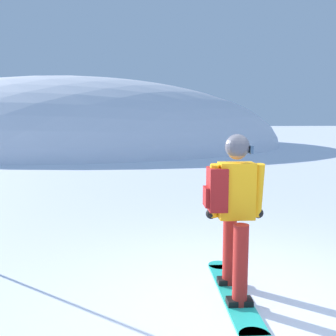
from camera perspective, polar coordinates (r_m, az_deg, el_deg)
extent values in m
plane|color=white|center=(3.85, 13.40, -21.47)|extent=(300.00, 300.00, 0.00)
ellipsoid|color=white|center=(31.05, -13.73, 3.61)|extent=(32.55, 29.30, 10.55)
cube|color=#23B7A3|center=(4.17, 10.23, -18.84)|extent=(0.56, 1.58, 0.02)
cylinder|color=#23B7A3|center=(4.86, 8.02, -14.88)|extent=(0.28, 0.28, 0.02)
cube|color=black|center=(4.36, 9.48, -16.99)|extent=(0.27, 0.18, 0.06)
cube|color=black|center=(3.94, 11.10, -19.79)|extent=(0.27, 0.18, 0.06)
cylinder|color=maroon|center=(4.22, 9.59, -12.27)|extent=(0.15, 0.15, 0.82)
cylinder|color=maroon|center=(3.78, 11.25, -14.65)|extent=(0.15, 0.15, 0.82)
cube|color=#F4A314|center=(3.81, 10.60, -3.50)|extent=(0.39, 0.28, 0.58)
cylinder|color=#F4A314|center=(3.76, 7.20, -3.57)|extent=(0.13, 0.19, 0.57)
cylinder|color=#F4A314|center=(3.87, 13.92, -3.42)|extent=(0.13, 0.19, 0.57)
sphere|color=black|center=(3.85, 6.73, -7.12)|extent=(0.11, 0.11, 0.11)
sphere|color=black|center=(3.97, 13.91, -6.86)|extent=(0.11, 0.11, 0.11)
cube|color=maroon|center=(3.77, 7.65, -3.26)|extent=(0.23, 0.31, 0.44)
cube|color=maroon|center=(3.76, 6.13, -4.48)|extent=(0.10, 0.21, 0.20)
sphere|color=#9E7051|center=(3.76, 10.75, 2.89)|extent=(0.21, 0.21, 0.21)
sphere|color=#4C4C56|center=(3.76, 10.76, 3.34)|extent=(0.25, 0.25, 0.25)
cube|color=navy|center=(3.79, 12.66, 2.87)|extent=(0.06, 0.17, 0.08)
ellipsoid|color=#383333|center=(12.30, 11.98, -1.53)|extent=(0.48, 0.41, 0.34)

